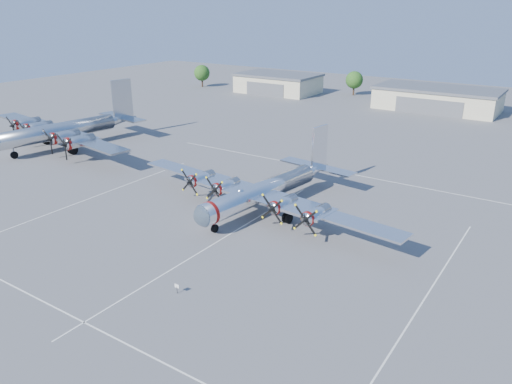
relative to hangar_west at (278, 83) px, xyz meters
The scene contains 9 objects.
ground 93.54m from the hangar_west, 61.23° to the right, with size 260.00×260.00×0.00m, color #57575A.
parking_lines 95.08m from the hangar_west, 61.74° to the right, with size 60.00×50.08×0.01m.
hangar_west is the anchor object (origin of this frame).
hangar_center 45.00m from the hangar_west, ahead, with size 28.60×14.60×5.40m.
tree_far_west 25.36m from the hangar_west, behind, with size 4.80×4.80×6.64m.
tree_west 21.61m from the hangar_west, 21.89° to the left, with size 4.80×4.80×6.64m.
main_bomber_b29 87.70m from the hangar_west, 59.55° to the right, with size 38.94×26.64×8.61m, color white, non-canonical shape.
bomber_west 71.16m from the hangar_west, 90.62° to the right, with size 40.80×28.89×10.78m, color #B7B9BC, non-canonical shape.
info_placard 107.95m from the hangar_west, 63.39° to the right, with size 0.48×0.05×0.92m.
Camera 1 is at (30.53, -42.57, 24.25)m, focal length 35.00 mm.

